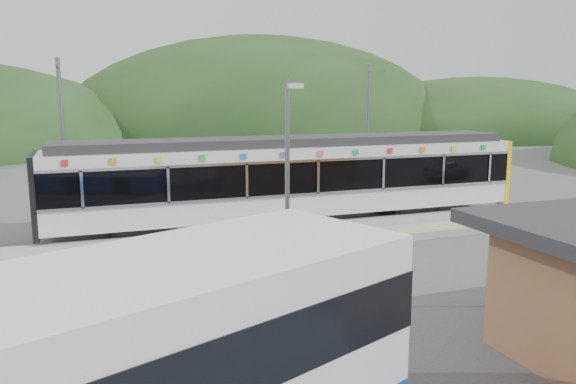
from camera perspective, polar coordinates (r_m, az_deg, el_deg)
name	(u,v)px	position (r m, az deg, el deg)	size (l,w,h in m)	color
ground	(297,268)	(18.18, 0.93, -7.77)	(120.00, 120.00, 0.00)	#4C4C4F
hills	(384,220)	(25.40, 9.73, -2.82)	(146.00, 149.00, 26.00)	#1E3D19
platform	(266,239)	(21.13, -2.29, -4.84)	(26.00, 3.20, 0.30)	#9E9E99
yellow_line	(277,244)	(19.90, -1.14, -5.30)	(26.00, 0.10, 0.01)	yellow
train	(294,177)	(23.95, 0.61, 1.58)	(20.44, 3.01, 3.74)	black
catenary_mast_west	(63,141)	(24.82, -21.90, 4.85)	(0.18, 1.80, 7.00)	slate
catenary_mast_east	(367,133)	(28.11, 8.07, 5.95)	(0.18, 1.80, 7.00)	slate
lamp_post	(289,175)	(14.05, 0.09, 1.72)	(0.37, 1.05, 5.88)	slate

